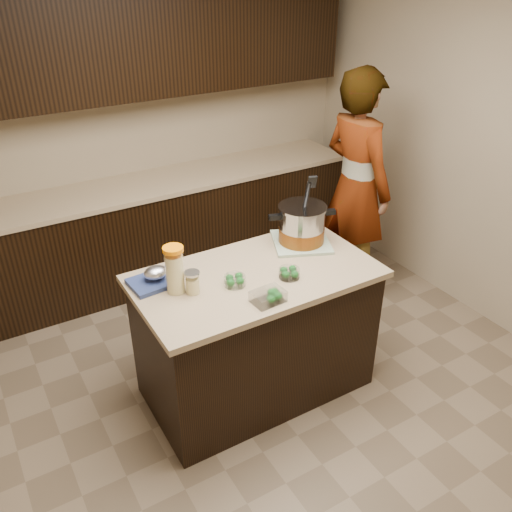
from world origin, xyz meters
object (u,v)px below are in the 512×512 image
(island, at_px, (256,333))
(lemonade_pitcher, at_px, (175,271))
(person, at_px, (356,187))
(stock_pot, at_px, (302,226))

(island, xyz_separation_m, lemonade_pitcher, (-0.49, 0.07, 0.58))
(lemonade_pitcher, xyz_separation_m, person, (1.82, 0.61, -0.09))
(island, bearing_deg, person, 27.00)
(stock_pot, xyz_separation_m, lemonade_pitcher, (-0.94, -0.11, 0.01))
(island, distance_m, person, 1.57)
(stock_pot, xyz_separation_m, person, (0.88, 0.50, -0.09))
(island, distance_m, lemonade_pitcher, 0.76)
(person, bearing_deg, island, 114.05)
(island, relative_size, lemonade_pitcher, 5.22)
(stock_pot, distance_m, lemonade_pitcher, 0.94)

